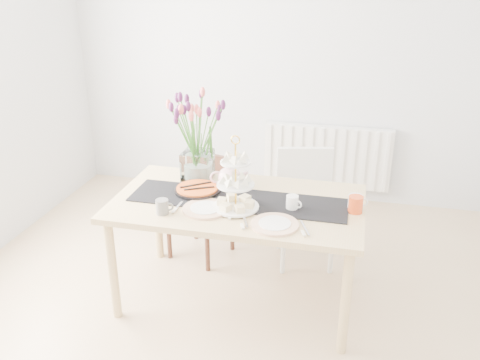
% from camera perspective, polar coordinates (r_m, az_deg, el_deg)
% --- Properties ---
extents(room_shell, '(4.50, 4.50, 4.50)m').
position_cam_1_polar(room_shell, '(2.69, -3.44, 4.55)').
color(room_shell, tan).
rests_on(room_shell, ground).
extents(radiator, '(1.20, 0.08, 0.60)m').
position_cam_1_polar(radiator, '(4.94, 9.72, 2.63)').
color(radiator, white).
rests_on(radiator, room_shell).
extents(dining_table, '(1.60, 0.90, 0.75)m').
position_cam_1_polar(dining_table, '(3.30, -0.24, -3.52)').
color(dining_table, tan).
rests_on(dining_table, ground).
extents(chair_brown, '(0.49, 0.49, 0.79)m').
position_cam_1_polar(chair_brown, '(3.99, -3.90, -2.09)').
color(chair_brown, '#3C1E15').
rests_on(chair_brown, ground).
extents(chair_white, '(0.52, 0.52, 0.87)m').
position_cam_1_polar(chair_white, '(3.92, 7.32, -1.96)').
color(chair_white, white).
rests_on(chair_white, ground).
extents(table_runner, '(1.40, 0.35, 0.01)m').
position_cam_1_polar(table_runner, '(3.26, -0.24, -2.26)').
color(table_runner, black).
rests_on(table_runner, dining_table).
extents(tulip_vase, '(0.72, 0.72, 0.62)m').
position_cam_1_polar(tulip_vase, '(3.49, -4.95, 6.29)').
color(tulip_vase, silver).
rests_on(tulip_vase, dining_table).
extents(cake_stand, '(0.29, 0.29, 0.43)m').
position_cam_1_polar(cake_stand, '(3.11, -0.50, -1.22)').
color(cake_stand, gold).
rests_on(cake_stand, dining_table).
extents(teapot, '(0.30, 0.27, 0.16)m').
position_cam_1_polar(teapot, '(3.42, -1.20, 0.34)').
color(teapot, white).
rests_on(teapot, dining_table).
extents(cream_jug, '(0.09, 0.09, 0.09)m').
position_cam_1_polar(cream_jug, '(3.22, 12.81, -2.42)').
color(cream_jug, white).
rests_on(cream_jug, dining_table).
extents(tart_tin, '(0.31, 0.31, 0.04)m').
position_cam_1_polar(tart_tin, '(3.39, -4.82, -1.11)').
color(tart_tin, black).
rests_on(tart_tin, dining_table).
extents(mug_grey, '(0.09, 0.09, 0.09)m').
position_cam_1_polar(mug_grey, '(3.12, -8.74, -2.98)').
color(mug_grey, slate).
rests_on(mug_grey, dining_table).
extents(mug_white, '(0.10, 0.10, 0.09)m').
position_cam_1_polar(mug_white, '(3.15, 5.88, -2.53)').
color(mug_white, white).
rests_on(mug_white, dining_table).
extents(mug_orange, '(0.12, 0.12, 0.11)m').
position_cam_1_polar(mug_orange, '(3.18, 12.86, -2.68)').
color(mug_orange, '#E54819').
rests_on(mug_orange, dining_table).
extents(plate_left, '(0.30, 0.30, 0.01)m').
position_cam_1_polar(plate_left, '(3.15, -3.88, -3.25)').
color(plate_left, white).
rests_on(plate_left, dining_table).
extents(plate_right, '(0.37, 0.37, 0.01)m').
position_cam_1_polar(plate_right, '(2.97, 3.91, -4.99)').
color(plate_right, white).
rests_on(plate_right, dining_table).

